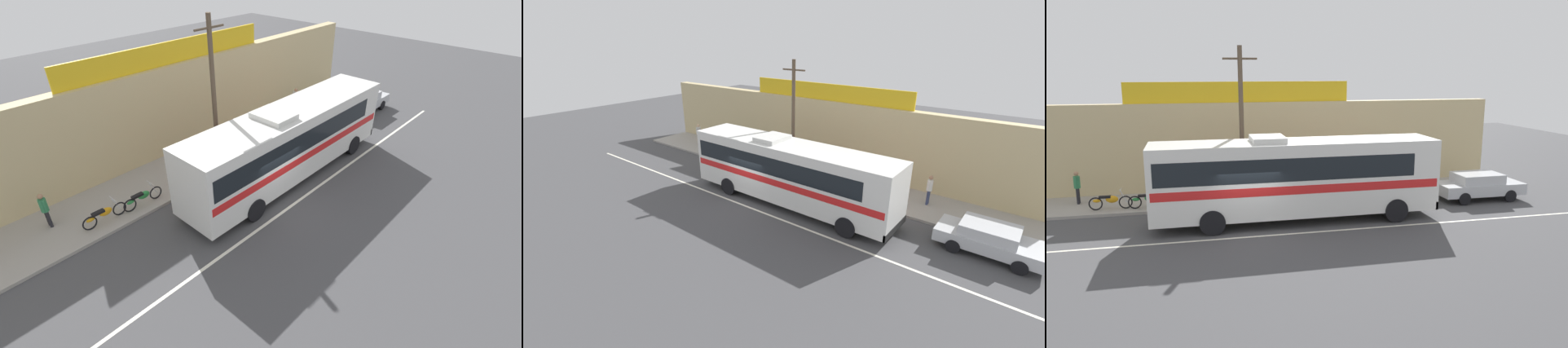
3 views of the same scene
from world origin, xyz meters
TOP-DOWN VIEW (x-y plane):
  - ground_plane at (0.00, 0.00)m, footprint 70.00×70.00m
  - sidewalk_slab at (0.00, 5.20)m, footprint 30.00×3.60m
  - storefront_facade at (0.00, 7.35)m, footprint 30.00×0.70m
  - storefront_billboard at (0.45, 7.35)m, footprint 11.95×0.12m
  - road_center_stripe at (0.00, -0.80)m, footprint 30.00×0.14m
  - intercity_bus at (2.09, 0.94)m, footprint 12.33×2.63m
  - parked_car at (11.97, 2.40)m, footprint 4.37×1.91m
  - utility_pole at (0.16, 3.94)m, footprint 1.60×0.22m
  - motorcycle_purple at (-6.02, 4.14)m, footprint 1.94×0.56m
  - motorcycle_black at (-4.28, 4.01)m, footprint 1.92×0.56m
  - pedestrian_far_left at (8.42, 5.42)m, footprint 0.30×0.48m
  - pedestrian_far_right at (-7.68, 5.59)m, footprint 0.30×0.48m

SIDE VIEW (x-z plane):
  - ground_plane at x=0.00m, z-range 0.00..0.00m
  - road_center_stripe at x=0.00m, z-range 0.00..0.01m
  - sidewalk_slab at x=0.00m, z-range 0.00..0.14m
  - motorcycle_purple at x=-6.02m, z-range 0.09..1.04m
  - motorcycle_black at x=-4.28m, z-range 0.09..1.04m
  - parked_car at x=11.97m, z-range 0.05..1.42m
  - pedestrian_far_right at x=-7.68m, z-range 0.26..1.86m
  - pedestrian_far_left at x=8.42m, z-range 0.28..1.98m
  - intercity_bus at x=2.09m, z-range 0.18..3.96m
  - storefront_facade at x=0.00m, z-range 0.00..4.80m
  - utility_pole at x=0.16m, z-range 0.27..7.76m
  - storefront_billboard at x=0.45m, z-range 4.80..5.90m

